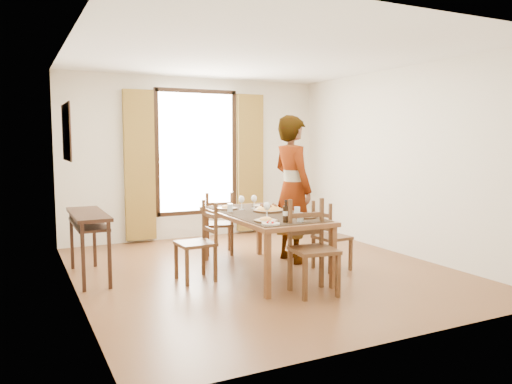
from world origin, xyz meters
name	(u,v)px	position (x,y,z in m)	size (l,w,h in m)	color
ground	(262,270)	(0.00, 0.00, 0.00)	(5.00, 5.00, 0.00)	brown
room_shell	(258,149)	(0.00, 0.13, 1.54)	(4.60, 5.10, 2.74)	beige
console_table	(88,222)	(-2.03, 0.60, 0.68)	(0.38, 1.20, 0.80)	black
dining_table	(263,218)	(-0.05, -0.11, 0.69)	(0.95, 1.97, 0.76)	brown
chair_west	(198,244)	(-0.88, -0.05, 0.43)	(0.43, 0.43, 0.93)	#54371C
chair_north	(219,225)	(-0.15, 1.10, 0.43)	(0.51, 0.51, 0.92)	#54371C
chair_south	(312,250)	(0.05, -1.08, 0.47)	(0.50, 0.50, 1.02)	#54371C
chair_east	(330,238)	(0.79, -0.36, 0.41)	(0.43, 0.43, 0.89)	#54371C
man	(292,189)	(0.60, 0.28, 0.99)	(0.51, 0.75, 1.99)	gray
plate_sw	(266,219)	(-0.31, -0.69, 0.78)	(0.27, 0.27, 0.05)	silver
plate_se	(305,215)	(0.23, -0.65, 0.78)	(0.27, 0.27, 0.05)	silver
plate_nw	(227,207)	(-0.31, 0.42, 0.78)	(0.27, 0.27, 0.05)	silver
plate_ne	(262,205)	(0.21, 0.43, 0.78)	(0.27, 0.27, 0.05)	silver
pasta_platter	(268,207)	(0.08, -0.01, 0.81)	(0.40, 0.40, 0.10)	#B86717
caprese_plate	(271,222)	(-0.35, -0.88, 0.78)	(0.20, 0.20, 0.04)	silver
wine_glass_a	(267,210)	(-0.17, -0.45, 0.85)	(0.08, 0.08, 0.18)	white
wine_glass_b	(254,202)	(0.03, 0.30, 0.85)	(0.08, 0.08, 0.18)	white
wine_glass_c	(242,203)	(-0.15, 0.29, 0.85)	(0.08, 0.08, 0.18)	white
tumbler_a	(297,211)	(0.25, -0.43, 0.81)	(0.07, 0.07, 0.10)	silver
tumbler_b	(230,208)	(-0.36, 0.20, 0.81)	(0.07, 0.07, 0.10)	silver
tumbler_c	(300,217)	(0.03, -0.87, 0.81)	(0.07, 0.07, 0.10)	silver
wine_bottle	(286,211)	(-0.13, -0.83, 0.88)	(0.07, 0.07, 0.25)	black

